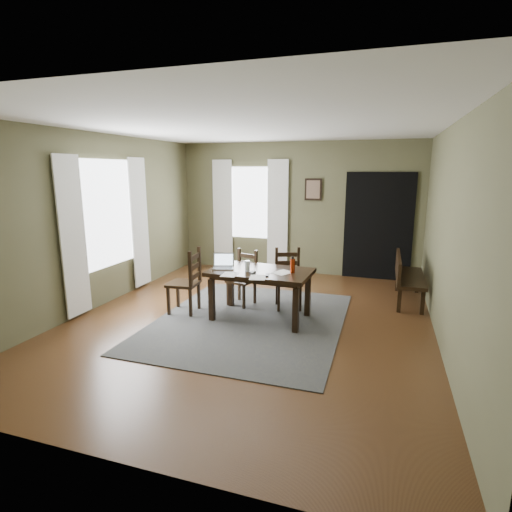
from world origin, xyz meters
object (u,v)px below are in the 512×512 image
(chair_back_right, at_px, (288,279))
(water_bottle, at_px, (293,265))
(chair_back_left, at_px, (243,278))
(laptop, at_px, (223,264))
(bench, at_px, (406,274))
(chair_end, at_px, (187,282))
(dining_table, at_px, (261,276))

(chair_back_right, relative_size, water_bottle, 3.97)
(chair_back_left, distance_m, laptop, 0.66)
(bench, bearing_deg, chair_back_left, 111.07)
(chair_back_left, relative_size, bench, 0.64)
(chair_end, height_order, bench, chair_end)
(chair_end, height_order, laptop, chair_end)
(dining_table, xyz_separation_m, chair_end, (-1.13, -0.10, -0.15))
(chair_back_right, distance_m, water_bottle, 0.74)
(dining_table, bearing_deg, chair_end, -171.82)
(chair_back_left, relative_size, water_bottle, 3.73)
(dining_table, distance_m, chair_back_right, 0.68)
(dining_table, xyz_separation_m, bench, (2.03, 1.49, -0.18))
(bench, distance_m, water_bottle, 2.20)
(dining_table, xyz_separation_m, chair_back_left, (-0.46, 0.53, -0.21))
(chair_back_left, relative_size, chair_back_right, 0.94)
(chair_end, relative_size, laptop, 2.69)
(bench, xyz_separation_m, water_bottle, (-1.57, -1.49, 0.38))
(bench, height_order, water_bottle, water_bottle)
(dining_table, xyz_separation_m, laptop, (-0.56, -0.02, 0.14))
(chair_back_right, xyz_separation_m, laptop, (-0.83, -0.62, 0.32))
(laptop, bearing_deg, dining_table, -15.97)
(dining_table, height_order, laptop, laptop)
(dining_table, bearing_deg, chair_back_left, 133.82)
(chair_back_left, height_order, laptop, laptop)
(chair_end, relative_size, chair_back_right, 1.06)
(chair_end, bearing_deg, dining_table, 89.78)
(chair_back_left, bearing_deg, chair_end, -121.53)
(chair_end, distance_m, water_bottle, 1.64)
(chair_end, height_order, chair_back_left, chair_end)
(chair_back_right, distance_m, laptop, 1.09)
(water_bottle, bearing_deg, laptop, -179.07)
(chair_end, relative_size, bench, 0.72)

